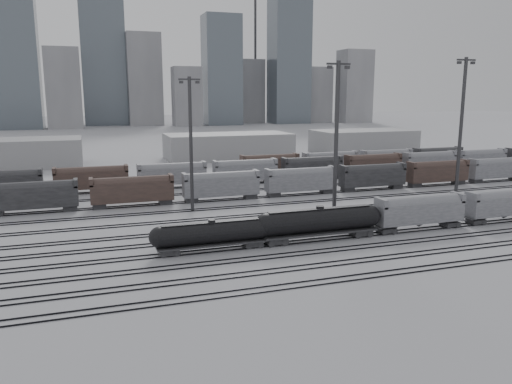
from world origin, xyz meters
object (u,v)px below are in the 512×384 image
object	(u,v)px
hopper_car_a	(420,210)
tank_car_a	(212,234)
light_mast_c	(336,137)
hopper_car_b	(505,203)
tank_car_b	(320,221)

from	to	relation	value
hopper_car_a	tank_car_a	bearing A→B (deg)	180.00
light_mast_c	hopper_car_a	bearing A→B (deg)	-47.60
hopper_car_a	hopper_car_b	xyz separation A→B (m)	(16.49, 0.00, -0.08)
hopper_car_a	light_mast_c	size ratio (longest dim) A/B	0.56
tank_car_b	light_mast_c	bearing A→B (deg)	53.22
hopper_car_b	tank_car_a	bearing A→B (deg)	180.00
tank_car_a	light_mast_c	world-z (taller)	light_mast_c
hopper_car_b	light_mast_c	distance (m)	29.63
tank_car_b	hopper_car_b	xyz separation A→B (m)	(33.37, 0.00, 0.37)
hopper_car_a	hopper_car_b	size ratio (longest dim) A/B	1.03
tank_car_a	light_mast_c	xyz separation A→B (m)	(23.36, 10.17, 11.29)
hopper_car_b	light_mast_c	size ratio (longest dim) A/B	0.55
hopper_car_a	tank_car_b	bearing A→B (deg)	180.00
hopper_car_a	light_mast_c	distance (m)	17.28
tank_car_b	light_mast_c	distance (m)	16.72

